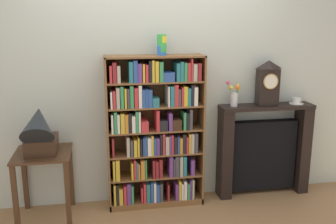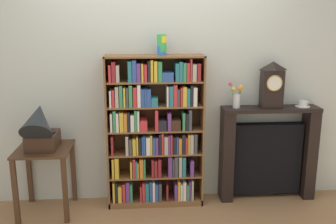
{
  "view_description": "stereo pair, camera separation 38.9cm",
  "coord_description": "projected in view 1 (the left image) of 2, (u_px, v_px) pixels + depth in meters",
  "views": [
    {
      "loc": [
        -0.54,
        -3.56,
        1.91
      ],
      "look_at": [
        0.13,
        0.16,
        0.99
      ],
      "focal_mm": 40.88,
      "sensor_mm": 36.0,
      "label": 1
    },
    {
      "loc": [
        -0.15,
        -3.61,
        1.91
      ],
      "look_at": [
        0.13,
        0.16,
        0.99
      ],
      "focal_mm": 40.88,
      "sensor_mm": 36.0,
      "label": 2
    }
  ],
  "objects": [
    {
      "name": "cup_stack",
      "position": [
        162.0,
        45.0,
        3.73
      ],
      "size": [
        0.09,
        0.09,
        0.2
      ],
      "color": "blue",
      "rests_on": "bookshelf"
    },
    {
      "name": "teacup_with_saucer",
      "position": [
        296.0,
        101.0,
        4.14
      ],
      "size": [
        0.15,
        0.15,
        0.07
      ],
      "color": "white",
      "rests_on": "fireplace_mantel"
    },
    {
      "name": "bookshelf",
      "position": [
        155.0,
        134.0,
        3.91
      ],
      "size": [
        0.98,
        0.28,
        1.57
      ],
      "color": "brown",
      "rests_on": "ground"
    },
    {
      "name": "wall_back",
      "position": [
        158.0,
        80.0,
        3.98
      ],
      "size": [
        4.65,
        0.08,
        2.6
      ],
      "primitive_type": "cube",
      "color": "beige",
      "rests_on": "ground"
    },
    {
      "name": "flower_vase",
      "position": [
        234.0,
        96.0,
        4.0
      ],
      "size": [
        0.16,
        0.1,
        0.27
      ],
      "color": "silver",
      "rests_on": "fireplace_mantel"
    },
    {
      "name": "mantel_clock",
      "position": [
        268.0,
        83.0,
        4.03
      ],
      "size": [
        0.22,
        0.15,
        0.48
      ],
      "color": "black",
      "rests_on": "fireplace_mantel"
    },
    {
      "name": "side_table_left",
      "position": [
        44.0,
        169.0,
        3.67
      ],
      "size": [
        0.52,
        0.54,
        0.68
      ],
      "color": "#472D1C",
      "rests_on": "ground"
    },
    {
      "name": "ground_plane",
      "position": [
        158.0,
        210.0,
        3.95
      ],
      "size": [
        7.65,
        6.4,
        0.02
      ],
      "primitive_type": "cube",
      "color": "#997047"
    },
    {
      "name": "fireplace_mantel",
      "position": [
        263.0,
        150.0,
        4.23
      ],
      "size": [
        1.02,
        0.24,
        1.02
      ],
      "color": "black",
      "rests_on": "ground"
    },
    {
      "name": "gramophone",
      "position": [
        39.0,
        130.0,
        3.5
      ],
      "size": [
        0.3,
        0.49,
        0.54
      ],
      "color": "#382316",
      "rests_on": "side_table_left"
    }
  ]
}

